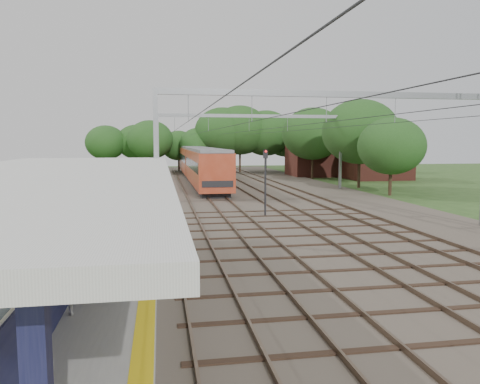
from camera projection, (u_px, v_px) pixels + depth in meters
ballast_bed at (270, 197)px, 38.21m from camera, size 18.00×90.00×0.10m
platform at (100, 241)px, 20.59m from camera, size 5.00×52.00×0.35m
yellow_stripe at (152, 236)px, 20.95m from camera, size 0.45×52.00×0.01m
station_building at (17, 230)px, 13.29m from camera, size 3.41×18.00×3.40m
canopy at (48, 177)px, 12.33m from camera, size 6.40×20.00×3.44m
rail_tracks at (240, 196)px, 37.78m from camera, size 11.80×88.00×0.15m
catenary_system at (278, 128)px, 32.90m from camera, size 17.22×88.00×7.00m
tree_band at (223, 139)px, 64.23m from camera, size 31.72×30.88×8.82m
house_near at (377, 154)px, 56.43m from camera, size 7.00×6.12×7.89m
house_far at (320, 151)px, 61.44m from camera, size 8.00×6.12×8.66m
person at (63, 281)px, 11.29m from camera, size 0.69×0.52×1.71m
bicycle at (94, 258)px, 14.77m from camera, size 1.87×0.61×1.11m
train at (198, 163)px, 53.42m from camera, size 2.89×36.02×3.80m
signal_post at (265, 176)px, 27.85m from camera, size 0.31×0.27×4.08m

